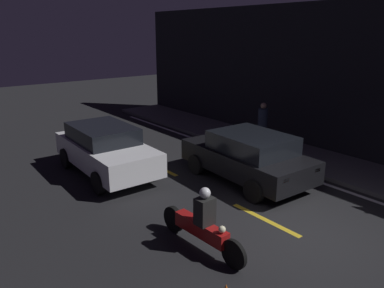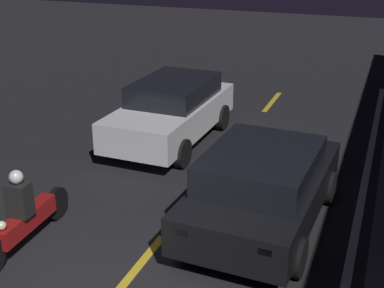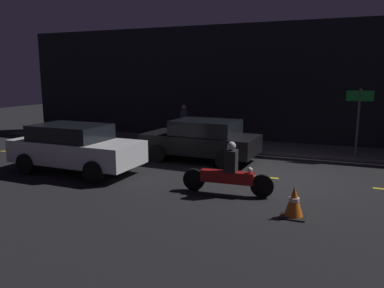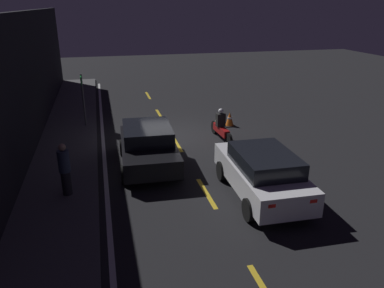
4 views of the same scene
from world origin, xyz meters
The scene contains 6 objects.
lane_dash_a centered at (-10.00, 0.00, 0.00)m, with size 2.00×0.14×0.01m.
lane_dash_b centered at (-5.50, 0.00, 0.00)m, with size 2.00×0.14×0.01m.
lane_dash_c centered at (-1.00, 0.00, 0.00)m, with size 2.00×0.14×0.01m.
sedan_white centered at (-6.05, -1.54, 0.79)m, with size 4.15×1.94×1.48m.
van_black centered at (-2.94, 1.43, 0.76)m, with size 4.09×2.14×1.44m.
motorcycle centered at (-1.00, -1.93, 0.54)m, with size 2.36×0.37×1.36m.
Camera 2 is at (4.98, 3.20, 4.74)m, focal length 50.00 mm.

